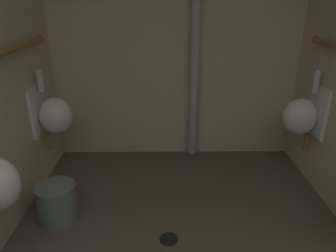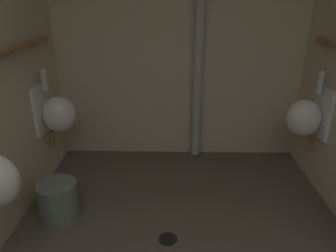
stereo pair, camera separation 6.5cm
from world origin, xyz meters
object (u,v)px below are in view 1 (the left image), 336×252
(urinal_left_far, at_px, (53,115))
(waste_bin, at_px, (57,203))
(floor_drain, at_px, (169,239))
(standpipe_back_wall, at_px, (196,33))
(urinal_right_far, at_px, (302,115))

(urinal_left_far, xyz_separation_m, waste_bin, (0.16, -0.62, -0.51))
(urinal_left_far, xyz_separation_m, floor_drain, (1.03, -0.85, -0.66))
(waste_bin, bearing_deg, standpipe_back_wall, 43.43)
(standpipe_back_wall, height_order, floor_drain, standpipe_back_wall)
(standpipe_back_wall, distance_m, floor_drain, 1.89)
(urinal_right_far, xyz_separation_m, floor_drain, (-1.21, -0.81, -0.66))
(urinal_left_far, height_order, floor_drain, urinal_left_far)
(urinal_left_far, xyz_separation_m, standpipe_back_wall, (1.31, 0.47, 0.66))
(urinal_left_far, height_order, standpipe_back_wall, standpipe_back_wall)
(urinal_left_far, bearing_deg, urinal_right_far, -1.23)
(urinal_left_far, distance_m, floor_drain, 1.49)
(standpipe_back_wall, bearing_deg, urinal_left_far, -160.27)
(urinal_right_far, relative_size, waste_bin, 2.43)
(standpipe_back_wall, bearing_deg, urinal_right_far, -29.06)
(floor_drain, bearing_deg, urinal_right_far, 33.69)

